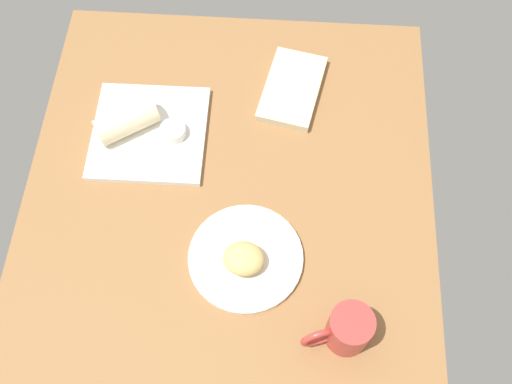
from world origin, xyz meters
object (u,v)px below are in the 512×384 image
at_px(book_stack, 292,89).
at_px(coffee_mug, 347,329).
at_px(round_plate, 246,258).
at_px(square_plate, 149,133).
at_px(breakfast_wrap, 126,121).
at_px(sauce_cup, 173,131).
at_px(scone_pastry, 244,259).

relative_size(book_stack, coffee_mug, 1.73).
distance_m(round_plate, square_plate, 0.38).
xyz_separation_m(square_plate, breakfast_wrap, (0.00, 0.05, 0.04)).
bearing_deg(breakfast_wrap, coffee_mug, 14.36).
distance_m(sauce_cup, book_stack, 0.31).
xyz_separation_m(scone_pastry, sauce_cup, (0.30, 0.18, -0.01)).
height_order(scone_pastry, book_stack, scone_pastry).
xyz_separation_m(breakfast_wrap, book_stack, (0.14, -0.37, -0.04)).
distance_m(breakfast_wrap, coffee_mug, 0.66).
bearing_deg(scone_pastry, book_stack, -10.45).
xyz_separation_m(round_plate, square_plate, (0.29, 0.24, 0.00)).
height_order(scone_pastry, square_plate, scone_pastry).
bearing_deg(round_plate, square_plate, 39.94).
distance_m(round_plate, book_stack, 0.44).
relative_size(round_plate, square_plate, 0.92).
relative_size(scone_pastry, breakfast_wrap, 0.61).
xyz_separation_m(square_plate, sauce_cup, (-0.00, -0.06, 0.02)).
bearing_deg(book_stack, round_plate, 169.54).
bearing_deg(scone_pastry, breakfast_wrap, 43.01).
xyz_separation_m(scone_pastry, breakfast_wrap, (0.31, 0.29, 0.01)).
relative_size(sauce_cup, book_stack, 0.25).
bearing_deg(sauce_cup, coffee_mug, -138.18).
bearing_deg(book_stack, coffee_mug, -168.14).
height_order(book_stack, coffee_mug, coffee_mug).
height_order(round_plate, square_plate, square_plate).
bearing_deg(square_plate, coffee_mug, -134.52).
bearing_deg(coffee_mug, scone_pastry, 56.75).
xyz_separation_m(sauce_cup, breakfast_wrap, (0.01, 0.10, 0.02)).
distance_m(square_plate, breakfast_wrap, 0.06).
bearing_deg(square_plate, book_stack, -66.03).
distance_m(round_plate, coffee_mug, 0.26).
bearing_deg(coffee_mug, sauce_cup, 41.82).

